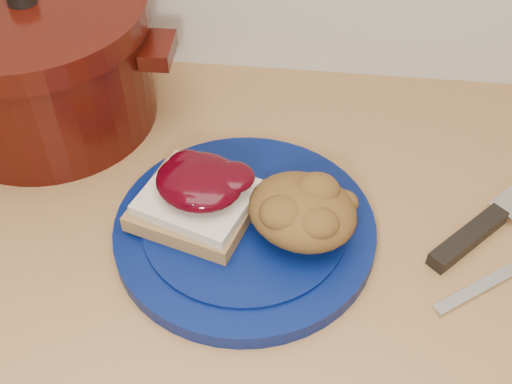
# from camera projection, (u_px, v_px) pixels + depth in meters

# --- Properties ---
(plate) EXTENTS (0.37, 0.37, 0.02)m
(plate) POSITION_uv_depth(u_px,v_px,m) (245.00, 230.00, 0.71)
(plate) COLOR #051149
(plate) RESTS_ON wood_countertop
(sandwich) EXTENTS (0.15, 0.14, 0.06)m
(sandwich) POSITION_uv_depth(u_px,v_px,m) (197.00, 196.00, 0.69)
(sandwich) COLOR olive
(sandwich) RESTS_ON plate
(stuffing_mound) EXTENTS (0.15, 0.14, 0.06)m
(stuffing_mound) POSITION_uv_depth(u_px,v_px,m) (302.00, 211.00, 0.67)
(stuffing_mound) COLOR brown
(stuffing_mound) RESTS_ON plate
(chef_knife) EXTENTS (0.23, 0.24, 0.02)m
(chef_knife) POSITION_uv_depth(u_px,v_px,m) (491.00, 220.00, 0.72)
(chef_knife) COLOR black
(chef_knife) RESTS_ON wood_countertop
(butter_knife) EXTENTS (0.15, 0.11, 0.00)m
(butter_knife) POSITION_uv_depth(u_px,v_px,m) (500.00, 276.00, 0.67)
(butter_knife) COLOR silver
(butter_knife) RESTS_ON wood_countertop
(dutch_oven) EXTENTS (0.34, 0.30, 0.18)m
(dutch_oven) POSITION_uv_depth(u_px,v_px,m) (40.00, 62.00, 0.80)
(dutch_oven) COLOR #350A05
(dutch_oven) RESTS_ON wood_countertop
(pepper_grinder) EXTENTS (0.07, 0.07, 0.14)m
(pepper_grinder) POSITION_uv_depth(u_px,v_px,m) (2.00, 69.00, 0.81)
(pepper_grinder) COLOR black
(pepper_grinder) RESTS_ON wood_countertop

